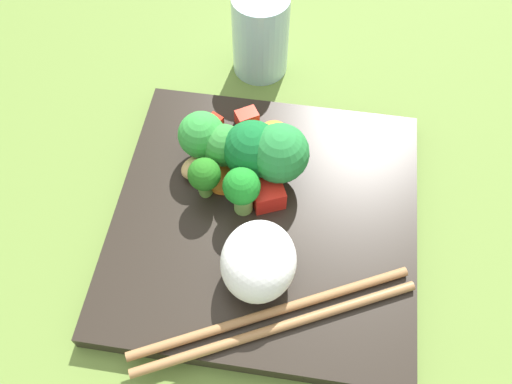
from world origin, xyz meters
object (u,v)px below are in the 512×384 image
at_px(carrot_slice_2, 279,133).
at_px(chopstick_pair, 275,320).
at_px(drinking_glass, 260,34).
at_px(square_plate, 265,221).
at_px(broccoli_floret_0, 252,151).
at_px(rice_mound, 261,261).

height_order(carrot_slice_2, chopstick_pair, chopstick_pair).
height_order(carrot_slice_2, drinking_glass, drinking_glass).
height_order(square_plate, carrot_slice_2, carrot_slice_2).
height_order(square_plate, broccoli_floret_0, broccoli_floret_0).
relative_size(carrot_slice_2, drinking_glass, 0.29).
bearing_deg(carrot_slice_2, square_plate, -2.82).
distance_m(broccoli_floret_0, carrot_slice_2, 0.06).
bearing_deg(drinking_glass, broccoli_floret_0, 3.06).
bearing_deg(drinking_glass, square_plate, 6.93).
bearing_deg(carrot_slice_2, chopstick_pair, 3.74).
xyz_separation_m(chopstick_pair, drinking_glass, (-0.31, -0.04, 0.03)).
height_order(rice_mound, carrot_slice_2, rice_mound).
relative_size(chopstick_pair, drinking_glass, 2.42).
distance_m(carrot_slice_2, drinking_glass, 0.12).
bearing_deg(broccoli_floret_0, rice_mound, 9.76).
bearing_deg(chopstick_pair, square_plate, 76.36).
xyz_separation_m(broccoli_floret_0, drinking_glass, (-0.16, -0.01, -0.00)).
bearing_deg(broccoli_floret_0, drinking_glass, -176.94).
distance_m(chopstick_pair, drinking_glass, 0.31).
height_order(chopstick_pair, drinking_glass, drinking_glass).
xyz_separation_m(square_plate, chopstick_pair, (0.10, 0.02, 0.01)).
bearing_deg(drinking_glass, carrot_slice_2, 15.16).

